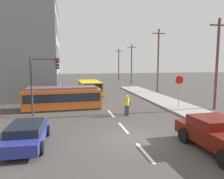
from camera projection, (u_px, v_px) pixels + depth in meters
name	position (u px, v px, depth m)	size (l,w,h in m)	color
ground_plane	(103.00, 105.00, 21.93)	(120.00, 120.00, 0.00)	#494240
sidewalk_curb_right	(185.00, 109.00, 19.42)	(3.20, 36.00, 0.14)	#A09A97
lane_stripe_0	(145.00, 153.00, 10.28)	(0.16, 2.40, 0.01)	silver
lane_stripe_1	(123.00, 128.00, 14.16)	(0.16, 2.40, 0.01)	silver
lane_stripe_2	(111.00, 114.00, 18.05)	(0.16, 2.40, 0.01)	silver
lane_stripe_3	(97.00, 97.00, 26.56)	(0.16, 2.40, 0.01)	silver
lane_stripe_4	(91.00, 91.00, 32.39)	(0.16, 2.40, 0.01)	silver
streetcar_tram	(62.00, 98.00, 19.80)	(6.89, 2.79, 2.03)	#DC5B1E
city_bus	(90.00, 87.00, 27.56)	(2.70, 5.47, 1.85)	gold
pedestrian_crossing	(127.00, 104.00, 17.29)	(0.47, 0.36, 1.67)	#29383E
pickup_truck_parked	(220.00, 135.00, 10.32)	(2.38, 5.05, 1.55)	#5A140A
parked_sedan_near	(27.00, 134.00, 11.09)	(2.02, 4.42, 1.19)	navy
parked_sedan_mid	(51.00, 96.00, 23.43)	(2.13, 4.21, 1.19)	silver
parked_sedan_far	(52.00, 88.00, 30.16)	(2.14, 4.07, 1.19)	navy
stop_sign	(179.00, 85.00, 19.75)	(0.76, 0.07, 2.88)	gray
traffic_light_mast	(43.00, 75.00, 17.01)	(2.23, 0.33, 4.69)	#333333
utility_pole_near	(217.00, 63.00, 19.23)	(1.80, 0.24, 8.03)	brown
utility_pole_mid	(158.00, 60.00, 29.92)	(1.80, 0.24, 8.71)	brown
utility_pole_far	(132.00, 63.00, 42.30)	(1.80, 0.24, 7.70)	#504C39
utility_pole_distant	(119.00, 64.00, 51.28)	(1.80, 0.24, 7.41)	brown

